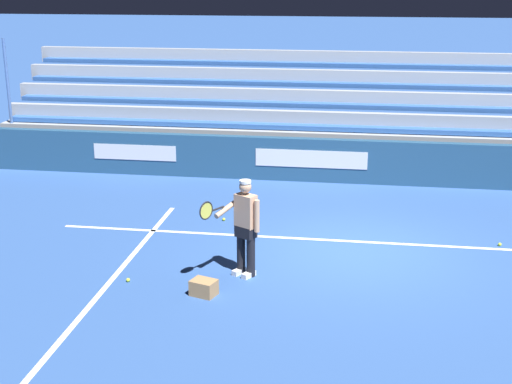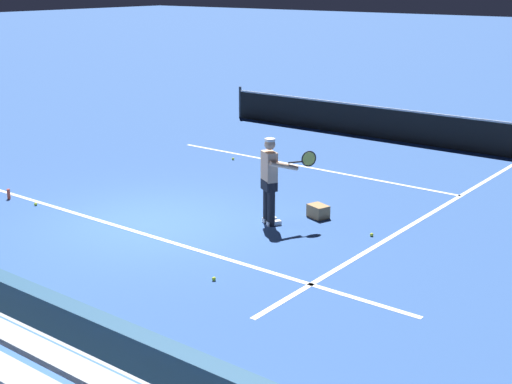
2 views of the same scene
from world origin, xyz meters
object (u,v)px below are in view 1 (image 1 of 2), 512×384
tennis_ball_on_baseline (128,280)px  ball_box_cardboard (204,288)px  tennis_player (244,226)px  tennis_ball_toward_net (500,244)px  tennis_ball_near_player (224,219)px

tennis_ball_on_baseline → ball_box_cardboard: bearing=167.3°
tennis_player → tennis_ball_on_baseline: bearing=17.3°
ball_box_cardboard → tennis_ball_toward_net: (-5.17, -3.01, -0.10)m
ball_box_cardboard → tennis_ball_toward_net: size_ratio=6.06×
tennis_player → tennis_ball_near_player: 3.02m
ball_box_cardboard → tennis_player: bearing=-120.0°
tennis_player → tennis_ball_toward_net: 5.17m
tennis_ball_on_baseline → tennis_ball_toward_net: bearing=-157.6°
tennis_player → tennis_ball_toward_net: (-4.64, -2.10, -0.86)m
ball_box_cardboard → tennis_ball_on_baseline: bearing=-12.7°
tennis_player → ball_box_cardboard: tennis_player is taller
tennis_player → tennis_ball_near_player: bearing=-71.6°
tennis_ball_toward_net → tennis_ball_near_player: 5.59m
tennis_ball_near_player → ball_box_cardboard: bearing=96.1°
ball_box_cardboard → tennis_ball_toward_net: 5.98m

